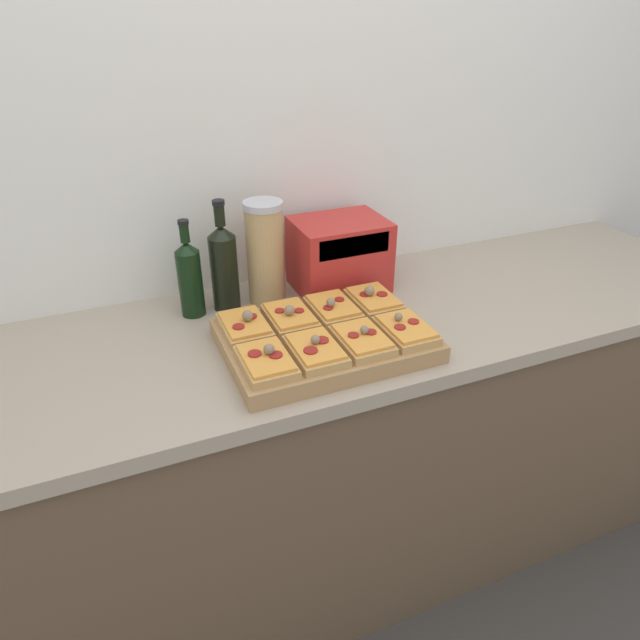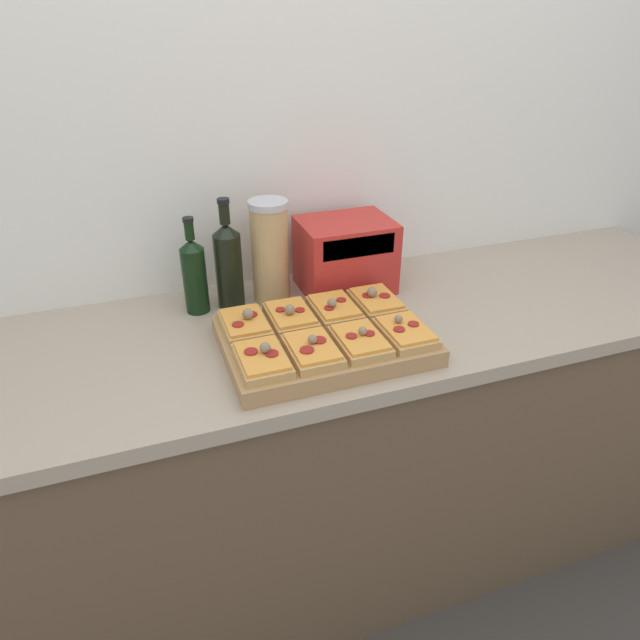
% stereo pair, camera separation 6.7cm
% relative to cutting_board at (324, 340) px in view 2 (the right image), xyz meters
% --- Properties ---
extents(wall_back, '(6.00, 0.06, 2.50)m').
position_rel_cutting_board_xyz_m(wall_back, '(0.02, 0.47, 0.30)').
color(wall_back, silver).
rests_on(wall_back, ground_plane).
extents(kitchen_counter, '(2.63, 0.67, 0.92)m').
position_rel_cutting_board_xyz_m(kitchen_counter, '(0.02, 0.12, -0.48)').
color(kitchen_counter, brown).
rests_on(kitchen_counter, ground_plane).
extents(cutting_board, '(0.49, 0.35, 0.04)m').
position_rel_cutting_board_xyz_m(cutting_board, '(0.00, 0.00, 0.00)').
color(cutting_board, '#A37A4C').
rests_on(cutting_board, kitchen_counter).
extents(pizza_slice_back_left, '(0.11, 0.16, 0.06)m').
position_rel_cutting_board_xyz_m(pizza_slice_back_left, '(-0.18, 0.08, 0.04)').
color(pizza_slice_back_left, tan).
rests_on(pizza_slice_back_left, cutting_board).
extents(pizza_slice_back_midleft, '(0.11, 0.16, 0.05)m').
position_rel_cutting_board_xyz_m(pizza_slice_back_midleft, '(-0.06, 0.08, 0.04)').
color(pizza_slice_back_midleft, tan).
rests_on(pizza_slice_back_midleft, cutting_board).
extents(pizza_slice_back_midright, '(0.11, 0.16, 0.05)m').
position_rel_cutting_board_xyz_m(pizza_slice_back_midright, '(0.06, 0.08, 0.04)').
color(pizza_slice_back_midright, tan).
rests_on(pizza_slice_back_midright, cutting_board).
extents(pizza_slice_back_right, '(0.11, 0.16, 0.05)m').
position_rel_cutting_board_xyz_m(pizza_slice_back_right, '(0.18, 0.08, 0.04)').
color(pizza_slice_back_right, tan).
rests_on(pizza_slice_back_right, cutting_board).
extents(pizza_slice_front_left, '(0.11, 0.16, 0.05)m').
position_rel_cutting_board_xyz_m(pizza_slice_front_left, '(-0.18, -0.08, 0.04)').
color(pizza_slice_front_left, tan).
rests_on(pizza_slice_front_left, cutting_board).
extents(pizza_slice_front_midleft, '(0.11, 0.16, 0.05)m').
position_rel_cutting_board_xyz_m(pizza_slice_front_midleft, '(-0.06, -0.08, 0.04)').
color(pizza_slice_front_midleft, tan).
rests_on(pizza_slice_front_midleft, cutting_board).
extents(pizza_slice_front_midright, '(0.11, 0.16, 0.05)m').
position_rel_cutting_board_xyz_m(pizza_slice_front_midright, '(0.06, -0.08, 0.04)').
color(pizza_slice_front_midright, tan).
rests_on(pizza_slice_front_midright, cutting_board).
extents(pizza_slice_front_right, '(0.11, 0.16, 0.05)m').
position_rel_cutting_board_xyz_m(pizza_slice_front_right, '(0.18, -0.08, 0.04)').
color(pizza_slice_front_right, tan).
rests_on(pizza_slice_front_right, cutting_board).
extents(olive_oil_bottle, '(0.06, 0.06, 0.27)m').
position_rel_cutting_board_xyz_m(olive_oil_bottle, '(-0.26, 0.30, 0.09)').
color(olive_oil_bottle, black).
rests_on(olive_oil_bottle, kitchen_counter).
extents(wine_bottle, '(0.07, 0.07, 0.31)m').
position_rel_cutting_board_xyz_m(wine_bottle, '(-0.17, 0.30, 0.11)').
color(wine_bottle, black).
rests_on(wine_bottle, kitchen_counter).
extents(grain_jar_tall, '(0.11, 0.11, 0.29)m').
position_rel_cutting_board_xyz_m(grain_jar_tall, '(-0.05, 0.30, 0.12)').
color(grain_jar_tall, tan).
rests_on(grain_jar_tall, kitchen_counter).
extents(toaster_oven, '(0.29, 0.20, 0.21)m').
position_rel_cutting_board_xyz_m(toaster_oven, '(0.17, 0.30, 0.08)').
color(toaster_oven, red).
rests_on(toaster_oven, kitchen_counter).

